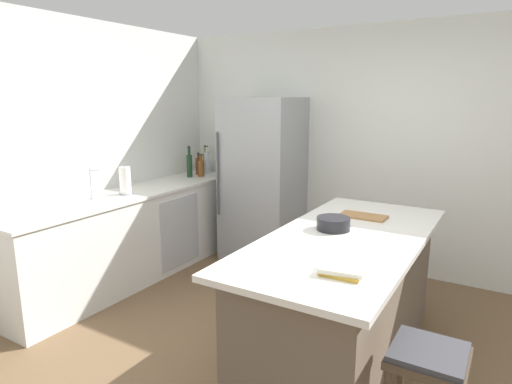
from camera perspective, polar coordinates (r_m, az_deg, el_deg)
name	(u,v)px	position (r m, az deg, el deg)	size (l,w,h in m)	color
ground_plane	(281,371)	(3.28, 3.31, -22.29)	(7.20, 7.20, 0.00)	brown
wall_rear	(381,151)	(4.84, 16.05, 5.18)	(6.00, 0.10, 2.60)	silver
wall_left	(46,160)	(4.43, -25.79, 3.82)	(0.10, 6.00, 2.60)	silver
counter_run_left	(135,234)	(4.74, -15.58, -5.34)	(0.65, 2.88, 0.92)	silver
kitchen_island	(344,298)	(3.23, 11.40, -13.41)	(0.96, 2.15, 0.93)	brown
refrigerator	(263,180)	(5.00, 0.89, 1.56)	(0.81, 0.73, 1.86)	#93969B
bar_stool	(427,372)	(2.44, 21.47, -21.12)	(0.36, 0.36, 0.68)	#473828
sink_faucet	(92,183)	(4.35, -20.67, 1.10)	(0.15, 0.05, 0.30)	silver
paper_towel_roll	(125,181)	(4.49, -16.74, 1.38)	(0.14, 0.14, 0.31)	gray
olive_oil_bottle	(205,162)	(5.61, -6.66, 3.91)	(0.06, 0.06, 0.34)	olive
soda_bottle	(207,163)	(5.48, -6.41, 3.84)	(0.07, 0.07, 0.35)	silver
syrup_bottle	(198,166)	(5.46, -7.55, 3.41)	(0.07, 0.07, 0.27)	#5B3319
whiskey_bottle	(201,168)	(5.31, -7.20, 3.17)	(0.07, 0.07, 0.27)	brown
wine_bottle	(189,165)	(5.29, -8.70, 3.54)	(0.07, 0.07, 0.37)	#19381E
cookbook_stack	(343,270)	(2.42, 11.25, -10.01)	(0.26, 0.20, 0.04)	gold
mixing_bowl	(333,224)	(3.17, 10.08, -4.09)	(0.24, 0.24, 0.09)	black
cutting_board	(363,216)	(3.56, 13.83, -3.08)	(0.36, 0.19, 0.02)	#9E7042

